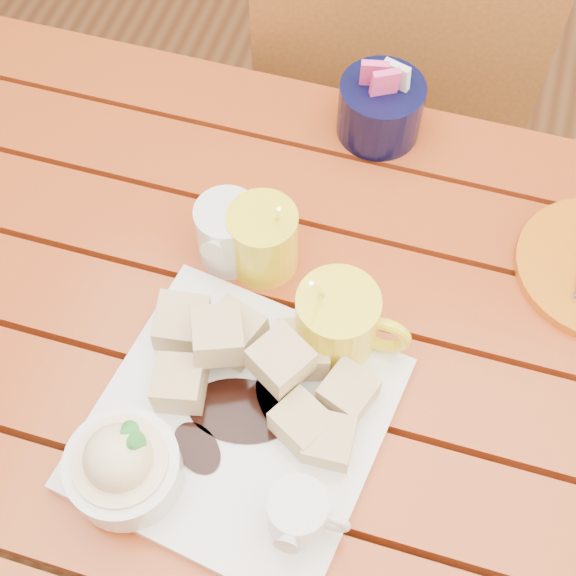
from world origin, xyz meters
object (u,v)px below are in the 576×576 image
(table, at_px, (263,383))
(dessert_plate, at_px, (216,427))
(coffee_mug_right, at_px, (339,323))
(chair_far, at_px, (381,105))
(coffee_mug_left, at_px, (261,239))

(table, relative_size, dessert_plate, 3.69)
(coffee_mug_right, bearing_deg, table, -164.16)
(table, bearing_deg, chair_far, 88.15)
(coffee_mug_right, relative_size, chair_far, 0.16)
(coffee_mug_left, bearing_deg, table, -75.03)
(dessert_plate, xyz_separation_m, coffee_mug_left, (-0.02, 0.22, 0.01))
(dessert_plate, xyz_separation_m, chair_far, (0.03, 0.73, -0.28))
(dessert_plate, bearing_deg, coffee_mug_left, 95.58)
(table, bearing_deg, coffee_mug_right, 16.13)
(dessert_plate, height_order, coffee_mug_left, coffee_mug_left)
(coffee_mug_right, height_order, chair_far, chair_far)
(coffee_mug_right, bearing_deg, dessert_plate, -123.31)
(table, bearing_deg, dessert_plate, -94.58)
(table, height_order, dessert_plate, dessert_plate)
(table, distance_m, chair_far, 0.63)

